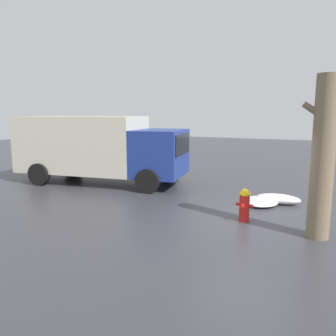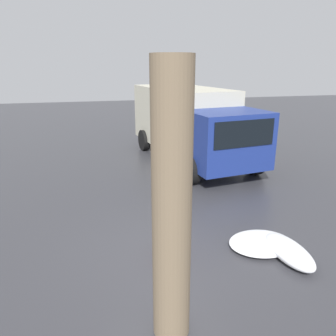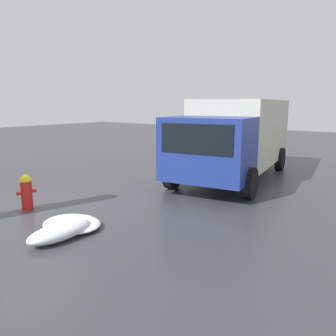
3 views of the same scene
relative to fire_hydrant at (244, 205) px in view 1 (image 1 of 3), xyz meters
name	(u,v)px [view 1 (image 1 of 3)]	position (x,y,z in m)	size (l,w,h in m)	color
ground_plane	(244,221)	(0.00, 0.00, -0.46)	(60.00, 60.00, 0.00)	#38383D
fire_hydrant	(244,205)	(0.00, 0.00, 0.00)	(0.48, 0.39, 0.90)	red
tree_trunk	(323,158)	(-1.81, 0.46, 1.43)	(0.78, 0.51, 3.76)	#7F6B51
delivery_truck	(98,146)	(6.67, -2.57, 1.06)	(7.25, 3.46, 2.77)	navy
snow_pile_by_hydrant	(260,201)	(-0.13, -1.93, -0.37)	(1.10, 1.35, 0.18)	white
snow_pile_curbside	(278,199)	(-0.64, -2.24, -0.31)	(1.40, 0.61, 0.31)	white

